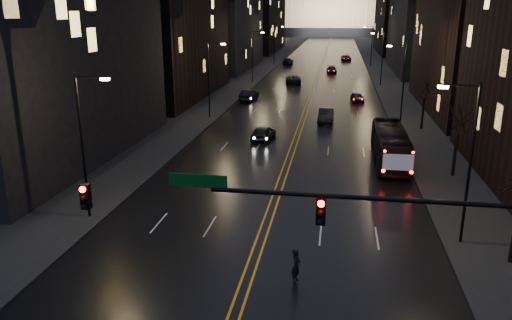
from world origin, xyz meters
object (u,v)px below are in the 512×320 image
at_px(traffic_signal, 389,229).
at_px(pedestrian_a, 296,266).
at_px(oncoming_car_b, 249,95).
at_px(bus, 390,145).
at_px(receding_car_a, 326,116).
at_px(oncoming_car_a, 263,133).

xyz_separation_m(traffic_signal, pedestrian_a, (-3.57, 4.54, -4.25)).
relative_size(oncoming_car_b, pedestrian_a, 2.81).
xyz_separation_m(bus, receding_car_a, (-5.80, 14.93, -0.71)).
height_order(oncoming_car_b, receding_car_a, oncoming_car_b).
height_order(bus, pedestrian_a, bus).
bearing_deg(pedestrian_a, oncoming_car_b, 25.91).
xyz_separation_m(traffic_signal, oncoming_car_a, (-9.09, 31.03, -4.35)).
xyz_separation_m(bus, oncoming_car_b, (-17.00, 27.43, -0.71)).
bearing_deg(pedestrian_a, oncoming_car_a, 25.03).
xyz_separation_m(oncoming_car_a, receding_car_a, (5.89, 9.22, 0.03)).
distance_m(oncoming_car_a, receding_car_a, 10.94).
distance_m(bus, oncoming_car_a, 13.03).
relative_size(bus, pedestrian_a, 6.30).
height_order(oncoming_car_b, pedestrian_a, pedestrian_a).
xyz_separation_m(oncoming_car_b, receding_car_a, (11.20, -12.50, -0.00)).
xyz_separation_m(oncoming_car_a, oncoming_car_b, (-5.31, 21.73, 0.03)).
height_order(traffic_signal, bus, traffic_signal).
bearing_deg(receding_car_a, pedestrian_a, -89.38).
bearing_deg(oncoming_car_a, oncoming_car_b, -69.40).
xyz_separation_m(oncoming_car_b, pedestrian_a, (10.84, -48.22, 0.06)).
bearing_deg(traffic_signal, oncoming_car_b, 105.27).
bearing_deg(oncoming_car_b, oncoming_car_a, 110.13).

